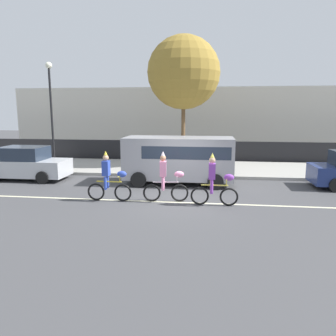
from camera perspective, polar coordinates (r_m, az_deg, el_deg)
ground_plane at (r=12.82m, az=1.63°, el=-5.39°), size 80.00×80.00×0.00m
road_centre_line at (r=12.34m, az=1.39°, el=-5.98°), size 36.00×0.14×0.01m
sidewalk_curb at (r=19.13m, az=3.60°, el=-0.02°), size 60.00×5.00×0.15m
fence_line at (r=21.90m, az=4.13°, el=2.90°), size 40.00×0.08×1.40m
building_backdrop at (r=30.40m, az=2.99°, el=8.51°), size 28.00×8.00×5.21m
parade_cyclist_cobalt at (r=12.54m, az=-10.18°, el=-1.93°), size 1.72×0.50×1.92m
parade_cyclist_pink at (r=12.25m, az=-0.34°, el=-2.06°), size 1.72×0.50×1.92m
parade_cyclist_purple at (r=11.87m, az=8.18°, el=-2.56°), size 1.72×0.50×1.92m
parked_van_grey at (r=15.21m, az=2.16°, el=1.98°), size 5.00×2.22×2.18m
parked_car_silver at (r=17.70m, az=-23.51°, el=0.66°), size 4.10×1.92×1.64m
street_lamp_post at (r=19.70m, az=-19.75°, el=11.14°), size 0.36×0.36×5.86m
street_tree_near_lamp at (r=20.31m, az=2.74°, el=16.24°), size 4.34×4.34×7.64m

